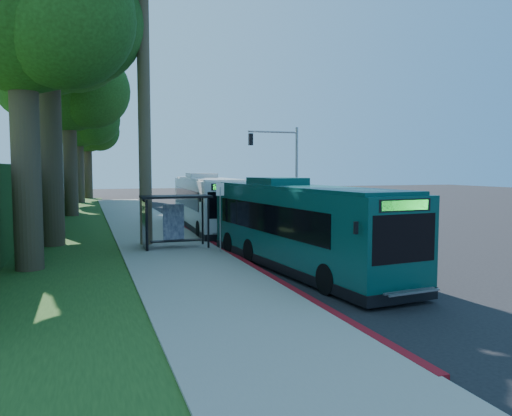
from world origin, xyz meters
name	(u,v)px	position (x,y,z in m)	size (l,w,h in m)	color
ground	(289,235)	(0.00, 0.00, 0.00)	(140.00, 140.00, 0.00)	black
sidewalk	(161,240)	(-7.30, 0.00, 0.06)	(4.50, 70.00, 0.12)	gray
red_curb	(223,250)	(-5.00, -4.00, 0.07)	(0.25, 30.00, 0.13)	maroon
grass_verge	(49,234)	(-13.00, 5.00, 0.03)	(8.00, 70.00, 0.06)	#234719
bus_shelter	(170,211)	(-7.26, -2.86, 1.81)	(3.20, 1.51, 2.55)	black
stop_sign_pole	(220,208)	(-5.40, -5.00, 2.08)	(0.35, 0.06, 3.17)	gray
traffic_signal_pole	(285,160)	(3.78, 10.00, 4.42)	(4.10, 0.30, 7.00)	gray
tree_0	(48,11)	(-12.40, -0.02, 11.20)	(8.40, 8.00, 15.70)	#382B1E
tree_1	(39,23)	(-13.37, 7.98, 12.73)	(10.50, 10.00, 18.26)	#382B1E
tree_2	(69,83)	(-11.89, 15.98, 10.48)	(8.82, 8.40, 15.12)	#382B1E
tree_3	(48,79)	(-13.88, 23.98, 11.98)	(10.08, 9.60, 17.28)	#382B1E
tree_4	(79,114)	(-11.40, 31.98, 9.73)	(8.40, 8.00, 14.14)	#382B1E
tree_5	(88,127)	(-10.41, 39.99, 8.96)	(7.35, 7.00, 12.86)	#382B1E
tree_6	(23,3)	(-12.91, -6.01, 9.71)	(7.56, 7.20, 13.74)	#382B1E
white_bus	(207,202)	(-3.79, 4.29, 1.71)	(3.05, 11.85, 3.50)	silver
teal_bus	(298,225)	(-3.39, -8.89, 1.68)	(3.55, 11.72, 3.44)	#0B3C38
pickup	(272,212)	(1.67, 7.21, 0.72)	(2.37, 5.15, 1.43)	silver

